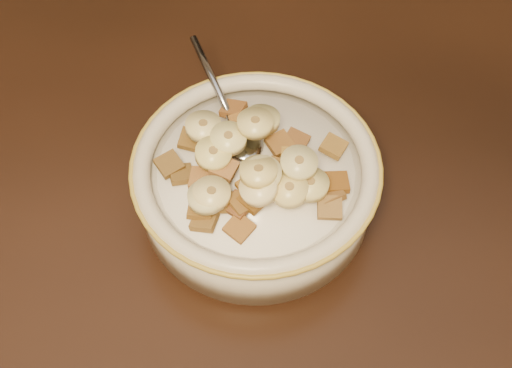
{
  "coord_description": "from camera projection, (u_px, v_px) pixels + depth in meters",
  "views": [
    {
      "loc": [
        0.09,
        -0.47,
        1.3
      ],
      "look_at": [
        0.08,
        -0.11,
        0.78
      ],
      "focal_mm": 50.0,
      "sensor_mm": 36.0,
      "label": 1
    }
  ],
  "objects": [
    {
      "name": "banana_slice_12",
      "position": [
        262.0,
        119.0,
        0.62
      ],
      "size": [
        0.03,
        0.03,
        0.02
      ],
      "primitive_type": "cylinder",
      "rotation": [
        -0.14,
        0.08,
        0.09
      ],
      "color": "beige",
      "rests_on": "milk"
    },
    {
      "name": "banana_slice_2",
      "position": [
        255.0,
        123.0,
        0.6
      ],
      "size": [
        0.04,
        0.04,
        0.01
      ],
      "primitive_type": "cylinder",
      "rotation": [
        -0.07,
        0.03,
        0.62
      ],
      "color": "#E4CA81",
      "rests_on": "milk"
    },
    {
      "name": "milk",
      "position": [
        256.0,
        171.0,
        0.61
      ],
      "size": [
        0.17,
        0.17,
        0.0
      ],
      "primitive_type": "cylinder",
      "color": "white",
      "rests_on": "cereal_bowl"
    },
    {
      "name": "cereal_square_10",
      "position": [
        253.0,
        200.0,
        0.58
      ],
      "size": [
        0.03,
        0.03,
        0.01
      ],
      "primitive_type": "cube",
      "rotation": [
        -0.03,
        0.03,
        0.86
      ],
      "color": "brown",
      "rests_on": "milk"
    },
    {
      "name": "table",
      "position": [
        185.0,
        121.0,
        0.74
      ],
      "size": [
        1.44,
        0.97,
        0.04
      ],
      "primitive_type": "cube",
      "rotation": [
        0.0,
        0.0,
        -0.05
      ],
      "color": "black",
      "rests_on": "floor"
    },
    {
      "name": "banana_slice_1",
      "position": [
        207.0,
        197.0,
        0.57
      ],
      "size": [
        0.04,
        0.04,
        0.01
      ],
      "primitive_type": "cylinder",
      "rotation": [
        0.01,
        0.07,
        2.35
      ],
      "color": "#D5C788",
      "rests_on": "milk"
    },
    {
      "name": "cereal_square_16",
      "position": [
        239.0,
        228.0,
        0.57
      ],
      "size": [
        0.03,
        0.03,
        0.01
      ],
      "primitive_type": "cube",
      "rotation": [
        0.15,
        -0.14,
        0.91
      ],
      "color": "brown",
      "rests_on": "milk"
    },
    {
      "name": "cereal_square_8",
      "position": [
        280.0,
        144.0,
        0.61
      ],
      "size": [
        0.03,
        0.03,
        0.01
      ],
      "primitive_type": "cube",
      "rotation": [
        -0.01,
        -0.11,
        2.14
      ],
      "color": "brown",
      "rests_on": "milk"
    },
    {
      "name": "cereal_square_20",
      "position": [
        223.0,
        134.0,
        0.62
      ],
      "size": [
        0.03,
        0.03,
        0.01
      ],
      "primitive_type": "cube",
      "rotation": [
        -0.11,
        0.16,
        0.56
      ],
      "color": "brown",
      "rests_on": "milk"
    },
    {
      "name": "banana_slice_5",
      "position": [
        299.0,
        163.0,
        0.58
      ],
      "size": [
        0.04,
        0.04,
        0.01
      ],
      "primitive_type": "cylinder",
      "rotation": [
        0.08,
        -0.01,
        0.65
      ],
      "color": "#CDBD7D",
      "rests_on": "milk"
    },
    {
      "name": "cereal_square_6",
      "position": [
        293.0,
        159.0,
        0.6
      ],
      "size": [
        0.02,
        0.02,
        0.01
      ],
      "primitive_type": "cube",
      "rotation": [
        -0.1,
        0.07,
        3.07
      ],
      "color": "olive",
      "rests_on": "milk"
    },
    {
      "name": "cereal_bowl",
      "position": [
        256.0,
        187.0,
        0.64
      ],
      "size": [
        0.21,
        0.21,
        0.05
      ],
      "primitive_type": "cylinder",
      "color": "#B5AD90",
      "rests_on": "table"
    },
    {
      "name": "cereal_square_25",
      "position": [
        283.0,
        186.0,
        0.59
      ],
      "size": [
        0.03,
        0.03,
        0.01
      ],
      "primitive_type": "cube",
      "rotation": [
        0.23,
        0.04,
        2.43
      ],
      "color": "brown",
      "rests_on": "milk"
    },
    {
      "name": "cereal_square_5",
      "position": [
        200.0,
        209.0,
        0.58
      ],
      "size": [
        0.02,
        0.02,
        0.01
      ],
      "primitive_type": "cube",
      "rotation": [
        0.08,
        0.09,
        1.5
      ],
      "color": "brown",
      "rests_on": "milk"
    },
    {
      "name": "cereal_square_11",
      "position": [
        331.0,
        194.0,
        0.59
      ],
      "size": [
        0.03,
        0.03,
        0.01
      ],
      "primitive_type": "cube",
      "rotation": [
        -0.22,
        -0.1,
        0.44
      ],
      "color": "brown",
      "rests_on": "milk"
    },
    {
      "name": "cereal_square_3",
      "position": [
        204.0,
        221.0,
        0.58
      ],
      "size": [
        0.02,
        0.02,
        0.01
      ],
      "primitive_type": "cube",
      "rotation": [
        -0.22,
        0.11,
        1.33
      ],
      "color": "olive",
      "rests_on": "milk"
    },
    {
      "name": "banana_slice_9",
      "position": [
        228.0,
        139.0,
        0.6
      ],
      "size": [
        0.04,
        0.04,
        0.01
      ],
      "primitive_type": "cylinder",
      "rotation": [
        0.01,
        -0.05,
        1.91
      ],
      "color": "#E4D781",
      "rests_on": "milk"
    },
    {
      "name": "banana_slice_8",
      "position": [
        203.0,
        126.0,
        0.61
      ],
      "size": [
        0.04,
        0.04,
        0.01
      ],
      "primitive_type": "cylinder",
      "rotation": [
        -0.07,
        0.05,
        0.35
      ],
      "color": "#EFD27E",
      "rests_on": "milk"
    },
    {
      "name": "cereal_square_7",
      "position": [
        296.0,
        141.0,
        0.62
      ],
      "size": [
        0.03,
        0.03,
        0.01
      ],
      "primitive_type": "cube",
      "rotation": [
        0.06,
        -0.14,
        2.72
      ],
      "color": "brown",
      "rests_on": "milk"
    },
    {
      "name": "cereal_square_0",
      "position": [
        191.0,
        140.0,
        0.63
      ],
      "size": [
        0.02,
        0.02,
        0.01
      ],
      "primitive_type": "cube",
      "rotation": [
        -0.1,
        -0.13,
        2.97
      ],
      "color": "brown",
      "rests_on": "milk"
    },
    {
      "name": "cereal_square_23",
      "position": [
        334.0,
        146.0,
        0.62
      ],
      "size": [
        0.03,
        0.03,
        0.01
      ],
      "primitive_type": "cube",
      "rotation": [
        0.08,
        -0.15,
        2.65
      ],
      "color": "#9E6B2A",
      "rests_on": "milk"
    },
    {
      "name": "cereal_square_19",
      "position": [
        233.0,
        109.0,
        0.64
      ],
      "size": [
        0.03,
        0.03,
        0.01
      ],
      "primitive_type": "cube",
      "rotation": [
        0.15,
        0.18,
        2.82
      ],
      "color": "brown",
      "rests_on": "milk"
    },
    {
      "name": "banana_slice_7",
      "position": [
        259.0,
        188.0,
        0.57
      ],
      "size": [
        0.04,
        0.04,
        0.02
      ],
      "primitive_type": "cylinder",
      "rotation": [
        -0.11,
        0.14,
        2.53
      ],
      "color": "#F3D990",
      "rests_on": "milk"
    },
    {
      "name": "banana_slice_0",
      "position": [
        310.0,
        184.0,
        0.58
      ],
      "size": [
        0.04,
        0.04,
        0.01
      ],
      "primitive_type": "cylinder",
      "rotation": [
        0.01,
        0.09,
        0.55
      ],
      "color": "#EAD78C",
      "rests_on": "milk"
    },
    {
      "name": "cereal_square_12",
      "position": [
        224.0,
        168.0,
        0.59
      ],
      "size": [
        0.03,
        0.03,
        0.01
      ],
      "primitive_type": "cube",
      "rotation": [
        0.01,
        -0.11,
        2.76
      ],
      "color": "brown",
      "rests_on": "milk"
    },
    {
      "name": "cereal_square_9",
      "position": [
        213.0,
        151.0,
        0.61
      ],
      "size": [
        0.02,
        0.02,
        0.01
      ],
      "primitive_type": "cube",
      "rotation": [
        0.09,
        0.15,
        1.37
      ],
      "color": "brown",
      "rests_on": "milk"
    },
    {
      "name": "cereal_square_24",
      "position": [
        242.0,
        123.0,
        0.63
      ],
      "size": [
        0.03,
        0.03,
        0.01
      ],
      "primitive_type": "cube",
      "rotation": [
        0.2,
        -0.13,
        0.34
      ],
      "color": "#95571F",
      "rests_on": "milk"
    },
    {
      "name": "cereal_square_2",
      "position": [
        242.0,
        202.0,
        0.58
      ],
      "size": [
        0.03,
        0.03,
        0.01
      ],
      "primitive_type": "cube",
      "rotation": [
        0.14,
        0.15,
        0.69
      ],
      "color": "brown",
      "rests_on": "milk"
    },
    {
      "name": "cereal_square_18",
      "position": [
        252.0,
        187.0,
        0.58
      ],
      "size": [
        0.03,
        0.03,
        0.01
      ],
      "primitive_type": "cube",
      "rotation": [
        -0.09,
        -0.15,
        2.24
      ],
      "color": "brown",
      "rests_on": "milk"
    },
    {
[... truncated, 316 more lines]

